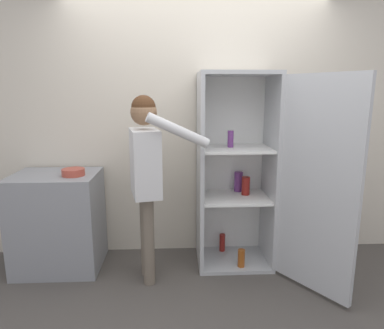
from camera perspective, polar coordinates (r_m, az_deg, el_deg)
name	(u,v)px	position (r m, az deg, el deg)	size (l,w,h in m)	color
ground_plane	(203,301)	(2.96, 1.87, -21.73)	(12.00, 12.00, 0.00)	#4C4742
wall_back	(196,129)	(3.46, 0.68, 5.89)	(7.00, 0.06, 2.55)	beige
refrigerator	(253,174)	(3.19, 10.10, -1.63)	(1.12, 1.13, 1.82)	#B7BABC
person	(146,165)	(2.89, -7.64, -0.13)	(0.68, 0.51, 1.62)	#726656
counter	(58,221)	(3.48, -21.36, -8.80)	(0.76, 0.60, 0.91)	gray
bowl	(73,172)	(3.23, -19.17, -1.22)	(0.20, 0.20, 0.06)	#B24738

